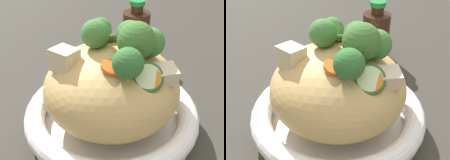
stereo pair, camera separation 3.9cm
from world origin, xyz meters
TOP-DOWN VIEW (x-y plane):
  - ground_plane at (0.00, 0.00)m, footprint 3.00×3.00m
  - serving_bowl at (0.00, 0.00)m, footprint 0.26×0.26m
  - noodle_heap at (0.00, -0.00)m, footprint 0.19×0.19m
  - broccoli_florets at (0.00, -0.02)m, footprint 0.17×0.12m
  - carrot_coins at (-0.02, -0.02)m, footprint 0.14×0.08m
  - zucchini_slices at (0.00, -0.01)m, footprint 0.13×0.10m
  - chicken_chunks at (-0.02, 0.01)m, footprint 0.06×0.16m
  - soy_sauce_bottle at (0.24, -0.05)m, footprint 0.06×0.06m

SIDE VIEW (x-z plane):
  - ground_plane at x=0.00m, z-range 0.00..0.00m
  - serving_bowl at x=0.00m, z-range 0.00..0.05m
  - soy_sauce_bottle at x=0.24m, z-range -0.01..0.11m
  - noodle_heap at x=0.00m, z-range 0.02..0.13m
  - chicken_chunks at x=-0.02m, z-range 0.11..0.14m
  - carrot_coins at x=-0.02m, z-range 0.11..0.14m
  - zucchini_slices at x=0.00m, z-range 0.11..0.15m
  - broccoli_florets at x=0.00m, z-range 0.11..0.18m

